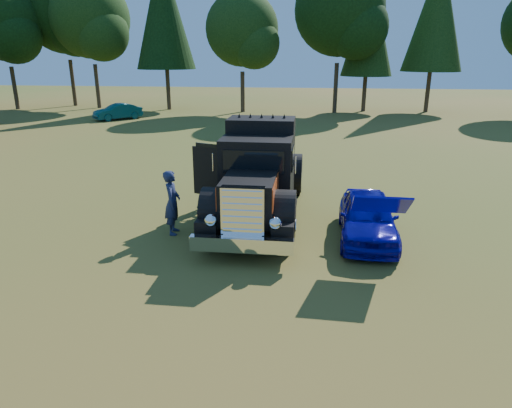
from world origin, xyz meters
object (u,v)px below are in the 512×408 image
object	(u,v)px
diamond_t_truck	(258,179)
hotrod_coupe	(368,217)
spectator_near	(172,202)
distant_teal_car	(118,112)
spectator_far	(210,184)

from	to	relation	value
diamond_t_truck	hotrod_coupe	xyz separation A→B (m)	(3.18, -1.22, -0.63)
spectator_near	distant_teal_car	world-z (taller)	spectator_near
diamond_t_truck	spectator_far	size ratio (longest dim) A/B	4.22
spectator_far	distant_teal_car	distance (m)	23.45
distant_teal_car	hotrod_coupe	bearing A→B (deg)	-9.02
diamond_t_truck	spectator_near	size ratio (longest dim) A/B	3.90
spectator_far	hotrod_coupe	bearing A→B (deg)	-52.20
spectator_far	distant_teal_car	xyz separation A→B (m)	(-11.84, 20.24, -0.25)
diamond_t_truck	spectator_far	xyz separation A→B (m)	(-1.67, 0.74, -0.43)
spectator_near	diamond_t_truck	bearing A→B (deg)	-65.01
hotrod_coupe	distant_teal_car	xyz separation A→B (m)	(-16.68, 22.20, -0.05)
hotrod_coupe	distant_teal_car	size ratio (longest dim) A/B	1.12
distant_teal_car	diamond_t_truck	bearing A→B (deg)	-13.18
hotrod_coupe	spectator_near	xyz separation A→B (m)	(-5.42, -0.26, 0.27)
diamond_t_truck	distant_teal_car	world-z (taller)	diamond_t_truck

